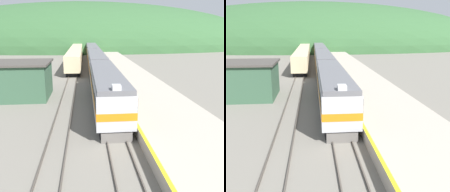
# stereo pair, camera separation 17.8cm
# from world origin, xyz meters

# --- Properties ---
(track_main) EXTENTS (1.52, 180.00, 0.16)m
(track_main) POSITION_xyz_m (0.00, 70.00, 0.08)
(track_main) COLOR #4C443D
(track_main) RESTS_ON ground
(track_siding) EXTENTS (1.52, 180.00, 0.16)m
(track_siding) POSITION_xyz_m (-4.35, 70.00, 0.08)
(track_siding) COLOR #4C443D
(track_siding) RESTS_ON ground
(platform) EXTENTS (7.14, 140.00, 0.96)m
(platform) POSITION_xyz_m (5.17, 50.00, 0.47)
(platform) COLOR #ADA393
(platform) RESTS_ON ground
(distant_hills) EXTENTS (169.99, 76.49, 40.29)m
(distant_hills) POSITION_xyz_m (0.00, 125.21, 0.00)
(distant_hills) COLOR #335B33
(distant_hills) RESTS_ON ground
(station_shed) EXTENTS (7.44, 7.10, 4.38)m
(station_shed) POSITION_xyz_m (-10.08, 32.64, 2.21)
(station_shed) COLOR #385B42
(station_shed) RESTS_ON ground
(express_train_lead_car) EXTENTS (3.01, 19.83, 4.29)m
(express_train_lead_car) POSITION_xyz_m (0.00, 27.74, 2.15)
(express_train_lead_car) COLOR black
(express_train_lead_car) RESTS_ON ground
(carriage_second) EXTENTS (3.00, 22.51, 3.93)m
(carriage_second) POSITION_xyz_m (0.00, 50.02, 2.14)
(carriage_second) COLOR black
(carriage_second) RESTS_ON ground
(carriage_third) EXTENTS (3.00, 22.51, 3.93)m
(carriage_third) POSITION_xyz_m (0.00, 73.41, 2.14)
(carriage_third) COLOR black
(carriage_third) RESTS_ON ground
(carriage_fourth) EXTENTS (3.00, 22.51, 3.93)m
(carriage_fourth) POSITION_xyz_m (0.00, 96.80, 2.14)
(carriage_fourth) COLOR black
(carriage_fourth) RESTS_ON ground
(carriage_fifth) EXTENTS (3.00, 22.51, 3.93)m
(carriage_fifth) POSITION_xyz_m (0.00, 120.18, 2.14)
(carriage_fifth) COLOR black
(carriage_fifth) RESTS_ON ground
(siding_train) EXTENTS (2.90, 42.50, 3.63)m
(siding_train) POSITION_xyz_m (-4.35, 66.44, 1.88)
(siding_train) COLOR black
(siding_train) RESTS_ON ground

